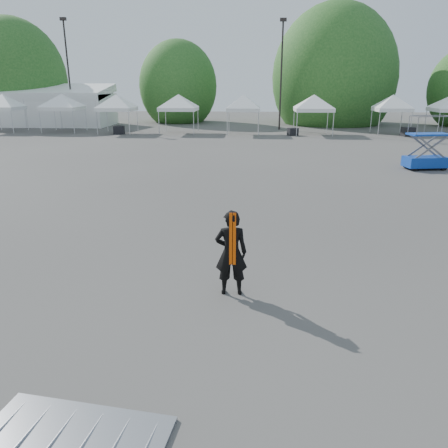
{
  "coord_description": "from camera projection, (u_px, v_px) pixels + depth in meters",
  "views": [
    {
      "loc": [
        0.6,
        -10.88,
        4.22
      ],
      "look_at": [
        -0.01,
        -1.84,
        1.3
      ],
      "focal_mm": 35.0,
      "sensor_mm": 36.0,
      "label": 1
    }
  ],
  "objects": [
    {
      "name": "ground",
      "position": [
        229.0,
        249.0,
        11.67
      ],
      "size": [
        120.0,
        120.0,
        0.0
      ],
      "primitive_type": "plane",
      "color": "#474442",
      "rests_on": "ground"
    },
    {
      "name": "marquee",
      "position": [
        39.0,
        106.0,
        45.71
      ],
      "size": [
        15.0,
        6.25,
        4.23
      ],
      "color": "white",
      "rests_on": "ground"
    },
    {
      "name": "light_pole_west",
      "position": [
        68.0,
        67.0,
        43.34
      ],
      "size": [
        0.6,
        0.25,
        10.3
      ],
      "color": "black",
      "rests_on": "ground"
    },
    {
      "name": "light_pole_east",
      "position": [
        281.0,
        69.0,
        40.16
      ],
      "size": [
        0.6,
        0.25,
        9.8
      ],
      "color": "black",
      "rests_on": "ground"
    },
    {
      "name": "tree_far_w",
      "position": [
        13.0,
        80.0,
        48.03
      ],
      "size": [
        4.8,
        4.8,
        7.3
      ],
      "color": "#382314",
      "rests_on": "ground"
    },
    {
      "name": "tree_mid_w",
      "position": [
        178.0,
        86.0,
        48.96
      ],
      "size": [
        4.16,
        4.16,
        6.33
      ],
      "color": "#382314",
      "rests_on": "ground"
    },
    {
      "name": "tree_mid_e",
      "position": [
        334.0,
        77.0,
        46.63
      ],
      "size": [
        5.12,
        5.12,
        7.79
      ],
      "color": "#382314",
      "rests_on": "ground"
    },
    {
      "name": "tent_a",
      "position": [
        2.0,
        97.0,
        39.2
      ],
      "size": [
        4.03,
        4.03,
        3.88
      ],
      "color": "silver",
      "rests_on": "ground"
    },
    {
      "name": "tent_b",
      "position": [
        61.0,
        97.0,
        39.19
      ],
      "size": [
        4.54,
        4.54,
        3.88
      ],
      "color": "silver",
      "rests_on": "ground"
    },
    {
      "name": "tent_c",
      "position": [
        116.0,
        98.0,
        37.99
      ],
      "size": [
        4.27,
        4.27,
        3.88
      ],
      "color": "silver",
      "rests_on": "ground"
    },
    {
      "name": "tent_d",
      "position": [
        178.0,
        97.0,
        38.19
      ],
      "size": [
        4.54,
        4.54,
        3.88
      ],
      "color": "silver",
      "rests_on": "ground"
    },
    {
      "name": "tent_e",
      "position": [
        244.0,
        98.0,
        37.29
      ],
      "size": [
        4.01,
        4.01,
        3.88
      ],
      "color": "silver",
      "rests_on": "ground"
    },
    {
      "name": "tent_f",
      "position": [
        314.0,
        98.0,
        37.16
      ],
      "size": [
        4.52,
        4.52,
        3.88
      ],
      "color": "silver",
      "rests_on": "ground"
    },
    {
      "name": "tent_g",
      "position": [
        393.0,
        98.0,
        37.37
      ],
      "size": [
        4.03,
        4.03,
        3.88
      ],
      "color": "silver",
      "rests_on": "ground"
    },
    {
      "name": "man",
      "position": [
        231.0,
        253.0,
        8.94
      ],
      "size": [
        0.69,
        0.48,
        1.82
      ],
      "rotation": [
        0.0,
        0.0,
        3.21
      ],
      "color": "black",
      "rests_on": "ground"
    },
    {
      "name": "scissor_lift",
      "position": [
        428.0,
        143.0,
        22.13
      ],
      "size": [
        2.23,
        1.39,
        2.7
      ],
      "rotation": [
        0.0,
        0.0,
        0.17
      ],
      "color": "#0C339D",
      "rests_on": "ground"
    },
    {
      "name": "barrier_left",
      "position": [
        73.0,
        438.0,
        5.41
      ],
      "size": [
        2.48,
        1.47,
        0.07
      ],
      "rotation": [
        0.0,
        0.0,
        -0.13
      ],
      "color": "#96999E",
      "rests_on": "ground"
    },
    {
      "name": "crate_west",
      "position": [
        119.0,
        130.0,
        38.08
      ],
      "size": [
        0.99,
        0.82,
        0.7
      ],
      "primitive_type": "cube",
      "rotation": [
        0.0,
        0.0,
        0.14
      ],
      "color": "black",
      "rests_on": "ground"
    },
    {
      "name": "crate_mid",
      "position": [
        293.0,
        132.0,
        37.05
      ],
      "size": [
        0.98,
        0.87,
        0.63
      ],
      "primitive_type": "cube",
      "rotation": [
        0.0,
        0.0,
        0.35
      ],
      "color": "black",
      "rests_on": "ground"
    },
    {
      "name": "crate_east",
      "position": [
        408.0,
        132.0,
        36.46
      ],
      "size": [
        1.12,
        0.97,
        0.75
      ],
      "primitive_type": "cube",
      "rotation": [
        0.0,
        0.0,
        0.26
      ],
      "color": "black",
      "rests_on": "ground"
    }
  ]
}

